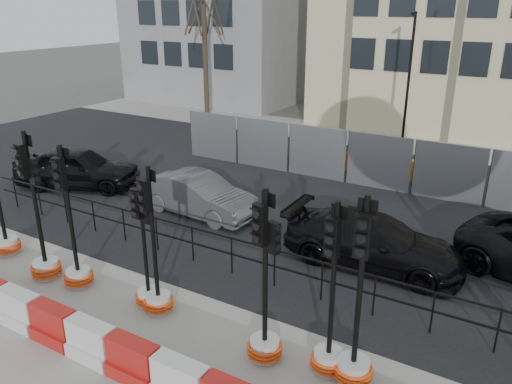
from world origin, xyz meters
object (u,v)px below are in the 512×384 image
Objects in this scene: traffic_signal_d at (147,276)px; car_c at (373,241)px; car_a at (78,168)px; traffic_signal_a at (3,228)px; traffic_signal_h at (355,347)px.

car_c is (3.69, 4.31, -0.06)m from traffic_signal_d.
car_a reaches higher than car_c.
traffic_signal_d is 0.64× the size of car_a.
traffic_signal_d is (4.95, 0.07, -0.02)m from traffic_signal_a.
car_a is (-12.12, 4.51, 0.01)m from traffic_signal_h.
traffic_signal_h is at bearing -16.95° from traffic_signal_a.
traffic_signal_a is at bearing 116.34° from car_c.
traffic_signal_d is at bearing 138.89° from car_c.
traffic_signal_h reaches higher than traffic_signal_d.
traffic_signal_a is 1.01× the size of traffic_signal_h.
car_a is (-7.37, 4.51, 0.03)m from traffic_signal_d.
traffic_signal_d is 8.64m from car_a.
traffic_signal_a is 1.19× the size of traffic_signal_d.
traffic_signal_h is 0.78× the size of car_c.
traffic_signal_a is at bearing 175.54° from traffic_signal_h.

